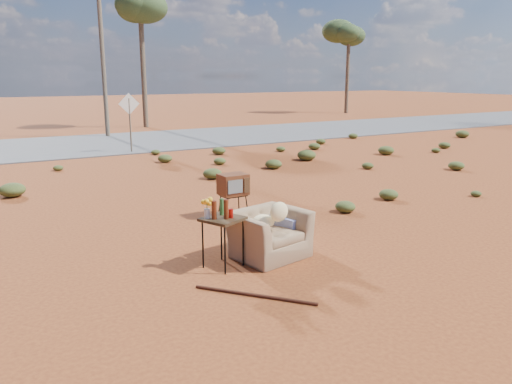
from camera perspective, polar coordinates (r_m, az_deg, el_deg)
ground at (r=7.90m, az=0.66°, el=-7.56°), size 140.00×140.00×0.00m
highway at (r=21.85m, az=-20.06°, el=5.03°), size 140.00×7.00×0.04m
armchair at (r=7.92m, az=1.82°, el=-4.02°), size 1.41×1.07×0.98m
tv_unit at (r=10.05m, az=-2.62°, el=0.80°), size 0.56×0.46×0.88m
side_table at (r=7.33m, az=-4.21°, el=-2.78°), size 0.70×0.70×1.07m
rusty_bar at (r=6.59m, az=-0.14°, el=-11.70°), size 1.12×1.29×0.04m
road_sign at (r=19.14m, az=-14.26°, el=8.85°), size 0.78×0.06×2.19m
eucalyptus_center at (r=28.95m, az=-13.10°, el=20.00°), size 3.20×3.20×7.60m
eucalyptus_right at (r=39.95m, az=10.59°, el=17.41°), size 3.20×3.20×7.10m
utility_pole_center at (r=24.57m, az=-17.20°, el=15.71°), size 1.40×0.20×8.00m
scrub_patch at (r=11.46m, az=-14.36°, el=-0.67°), size 17.49×8.07×0.33m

